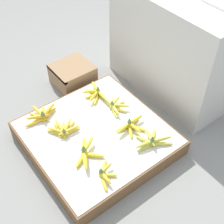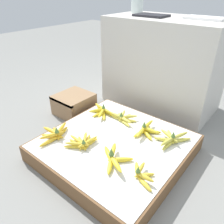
# 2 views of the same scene
# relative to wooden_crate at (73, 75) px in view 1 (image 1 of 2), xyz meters

# --- Properties ---
(ground_plane) EXTENTS (10.00, 10.00, 0.00)m
(ground_plane) POSITION_rel_wooden_crate_xyz_m (0.67, -0.22, -0.09)
(ground_plane) COLOR gray
(display_platform) EXTENTS (0.92, 0.91, 0.13)m
(display_platform) POSITION_rel_wooden_crate_xyz_m (0.67, -0.22, -0.03)
(display_platform) COLOR brown
(display_platform) RESTS_ON ground_plane
(back_vendor_table) EXTENTS (1.02, 0.58, 0.82)m
(back_vendor_table) POSITION_rel_wooden_crate_xyz_m (0.52, 0.67, 0.32)
(back_vendor_table) COLOR beige
(back_vendor_table) RESTS_ON ground_plane
(wooden_crate) EXTENTS (0.30, 0.31, 0.18)m
(wooden_crate) POSITION_rel_wooden_crate_xyz_m (0.00, 0.00, 0.00)
(wooden_crate) COLOR #997551
(wooden_crate) RESTS_ON ground_plane
(banana_bunch_front_left) EXTENTS (0.19, 0.28, 0.10)m
(banana_bunch_front_left) POSITION_rel_wooden_crate_xyz_m (0.32, -0.46, 0.06)
(banana_bunch_front_left) COLOR gold
(banana_bunch_front_left) RESTS_ON display_platform
(banana_bunch_front_midleft) EXTENTS (0.18, 0.22, 0.08)m
(banana_bunch_front_midleft) POSITION_rel_wooden_crate_xyz_m (0.53, -0.40, 0.05)
(banana_bunch_front_midleft) COLOR gold
(banana_bunch_front_midleft) RESTS_ON display_platform
(banana_bunch_front_midright) EXTENTS (0.25, 0.23, 0.11)m
(banana_bunch_front_midright) POSITION_rel_wooden_crate_xyz_m (0.79, -0.39, 0.06)
(banana_bunch_front_midright) COLOR yellow
(banana_bunch_front_midright) RESTS_ON display_platform
(banana_bunch_front_right) EXTENTS (0.19, 0.15, 0.08)m
(banana_bunch_front_right) POSITION_rel_wooden_crate_xyz_m (0.99, -0.39, 0.06)
(banana_bunch_front_right) COLOR gold
(banana_bunch_front_right) RESTS_ON display_platform
(banana_bunch_middle_left) EXTENTS (0.25, 0.17, 0.09)m
(banana_bunch_middle_left) POSITION_rel_wooden_crate_xyz_m (0.36, -0.01, 0.06)
(banana_bunch_middle_left) COLOR yellow
(banana_bunch_middle_left) RESTS_ON display_platform
(banana_bunch_middle_midleft) EXTENTS (0.23, 0.16, 0.08)m
(banana_bunch_middle_midleft) POSITION_rel_wooden_crate_xyz_m (0.55, 0.02, 0.06)
(banana_bunch_middle_midleft) COLOR #DBCC4C
(banana_bunch_middle_midleft) RESTS_ON display_platform
(banana_bunch_middle_midright) EXTENTS (0.15, 0.25, 0.09)m
(banana_bunch_middle_midright) POSITION_rel_wooden_crate_xyz_m (0.79, -0.01, 0.06)
(banana_bunch_middle_midright) COLOR yellow
(banana_bunch_middle_midright) RESTS_ON display_platform
(banana_bunch_middle_right) EXTENTS (0.21, 0.26, 0.09)m
(banana_bunch_middle_right) POSITION_rel_wooden_crate_xyz_m (0.98, 0.01, 0.06)
(banana_bunch_middle_right) COLOR gold
(banana_bunch_middle_right) RESTS_ON display_platform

